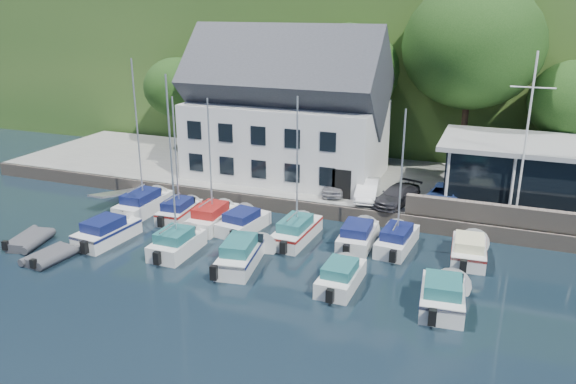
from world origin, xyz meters
The scene contains 33 objects.
ground centered at (0.00, 0.00, 0.00)m, with size 180.00×180.00×0.00m, color black.
quay centered at (0.00, 17.50, 0.50)m, with size 60.00×13.00×1.00m, color gray.
quay_face centered at (0.00, 11.00, 0.50)m, with size 60.00×0.30×1.00m, color #70655A.
hillside centered at (0.00, 62.00, 8.00)m, with size 160.00×75.00×16.00m, color #294D1D.
harbor_building centered at (-7.00, 16.50, 5.35)m, with size 14.40×8.20×8.70m, color silver, non-canonical shape.
club_pavilion centered at (11.00, 16.00, 3.05)m, with size 13.20×7.20×4.10m, color black, non-canonical shape.
seawall centered at (12.00, 11.40, 1.60)m, with size 18.00×0.50×1.20m, color #70655A.
gangway centered at (-16.50, 9.00, 0.00)m, with size 1.20×6.00×1.40m, color silver, non-canonical shape.
car_silver centered at (-2.28, 13.42, 1.61)m, with size 1.43×3.56×1.21m, color #BBBABF.
car_white centered at (0.15, 13.03, 1.65)m, with size 1.38×3.96×1.30m, color white.
car_dgrey centered at (2.20, 12.69, 1.61)m, with size 1.70×4.19×1.21m, color #2B2B30.
car_blue centered at (5.06, 13.64, 1.69)m, with size 1.58×4.01×1.37m, color navy.
flagpole centered at (9.38, 12.37, 5.98)m, with size 2.39×0.20×9.95m, color silver, non-canonical shape.
tree_0 centered at (-19.34, 21.33, 4.97)m, with size 5.81×5.81×7.94m, color #15330F, non-canonical shape.
tree_1 centered at (-11.64, 21.35, 5.88)m, with size 7.15×7.15×9.77m, color #15330F, non-canonical shape.
tree_2 centered at (-3.71, 21.30, 6.51)m, with size 8.07×8.07×11.03m, color #15330F, non-canonical shape.
tree_3 centered at (5.32, 22.50, 8.05)m, with size 10.31×10.31×14.09m, color #15330F, non-canonical shape.
tree_4 centered at (12.63, 21.98, 5.38)m, with size 6.41×6.41×8.76m, color #15330F, non-canonical shape.
boat_r1_0 centered at (-13.93, 7.77, 4.66)m, with size 2.04×6.72×9.31m, color silver, non-canonical shape.
boat_r1_1 centered at (-10.99, 7.52, 4.26)m, with size 1.81×5.26×8.51m, color silver, non-canonical shape.
boat_r1_2 centered at (-8.39, 7.23, 4.47)m, with size 1.93×6.18×8.95m, color silver, non-canonical shape.
boat_r1_3 centered at (-6.26, 7.26, 0.67)m, with size 1.99×5.34×1.35m, color silver, non-canonical shape.
boat_r1_4 centered at (-2.65, 7.03, 4.47)m, with size 1.82×6.41×8.94m, color silver, non-canonical shape.
boat_r1_5 centered at (0.88, 7.74, 0.69)m, with size 1.95×5.72×1.37m, color silver, non-canonical shape.
boat_r1_6 centered at (3.14, 7.98, 4.25)m, with size 1.77×5.94×8.49m, color silver, non-canonical shape.
boat_r1_7 centered at (7.09, 7.97, 0.68)m, with size 1.96×5.46×1.36m, color silver, non-canonical shape.
boat_r2_0 centered at (-13.06, 2.83, 0.74)m, with size 2.07×5.83×1.49m, color silver, non-canonical shape.
boat_r2_1 centered at (-8.31, 2.88, 4.49)m, with size 2.03×5.19×8.98m, color silver, non-canonical shape.
boat_r2_2 centered at (-4.27, 2.83, 0.79)m, with size 1.84×6.41×1.58m, color silver, non-canonical shape.
boat_r2_3 centered at (1.39, 2.42, 0.68)m, with size 1.82×5.27×1.35m, color silver, non-canonical shape.
boat_r2_4 centered at (6.34, 2.10, 0.77)m, with size 2.13×5.32×1.54m, color silver, non-canonical shape.
dinghy_0 centered at (-17.02, 0.82, 0.37)m, with size 1.89×3.15×0.74m, color #3A3B40, non-canonical shape.
dinghy_1 centered at (-14.29, -0.44, 0.34)m, with size 1.76×2.94×0.69m, color #3A3B40, non-canonical shape.
Camera 1 is at (7.95, -21.90, 13.40)m, focal length 35.00 mm.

